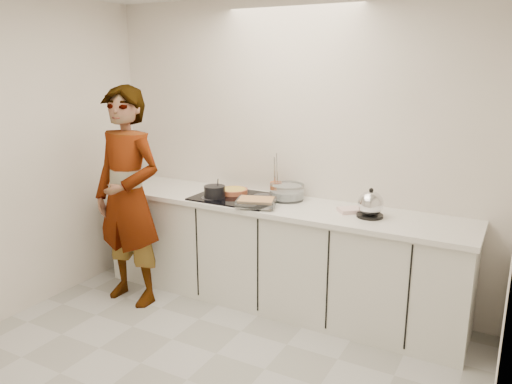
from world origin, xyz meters
The scene contains 13 objects.
floor centered at (0.00, 0.00, 0.00)m, with size 3.60×3.20×0.00m, color #B9B9B8.
wall_back centered at (0.00, 1.60, 1.30)m, with size 3.60×0.00×2.60m, color white.
base_cabinets centered at (0.00, 1.28, 0.43)m, with size 3.20×0.58×0.87m, color silver.
countertop centered at (0.00, 1.28, 0.89)m, with size 3.24×0.64×0.04m, color white.
hob centered at (-0.35, 1.26, 0.92)m, with size 0.72×0.54×0.01m, color black.
tart_dish centered at (-0.44, 1.34, 0.95)m, with size 0.31×0.31×0.04m.
saucepan centered at (-0.51, 1.14, 0.98)m, with size 0.24×0.24×0.17m.
baking_dish centered at (-0.07, 1.08, 0.96)m, with size 0.37×0.32×0.06m.
mixing_bowl centered at (0.05, 1.42, 0.97)m, with size 0.37×0.37×0.14m.
tea_towel centered at (0.65, 1.33, 0.93)m, with size 0.19×0.14×0.03m, color white.
kettle centered at (0.82, 1.27, 1.01)m, with size 0.21×0.21×0.23m.
utensil_crock centered at (-0.08, 1.46, 0.98)m, with size 0.10×0.10×0.13m, color #DE530E.
cook centered at (-1.13, 0.75, 0.94)m, with size 0.68×0.45×1.88m, color silver.
Camera 1 is at (1.80, -2.32, 2.04)m, focal length 35.00 mm.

